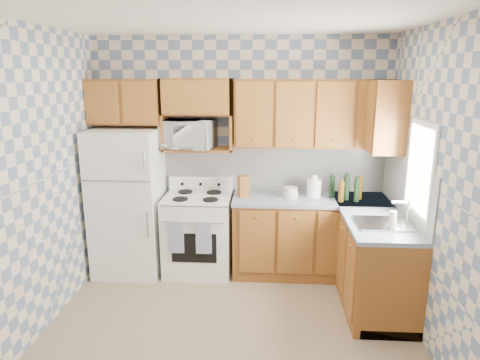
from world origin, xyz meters
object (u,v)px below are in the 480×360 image
stove_body (199,235)px  microwave (188,134)px  refrigerator (128,202)px  electric_kettle (314,188)px

stove_body → microwave: bearing=128.8°
refrigerator → microwave: bearing=13.7°
microwave → electric_kettle: 1.56m
stove_body → electric_kettle: electric_kettle is taller
electric_kettle → refrigerator: bearing=-177.8°
refrigerator → microwave: 1.05m
refrigerator → stove_body: size_ratio=1.87×
microwave → electric_kettle: size_ratio=2.88×
refrigerator → microwave: size_ratio=2.88×
refrigerator → electric_kettle: 2.14m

